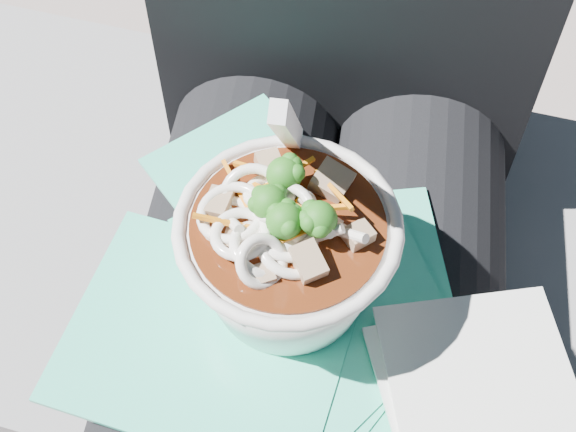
# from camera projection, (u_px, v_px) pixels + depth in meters

# --- Properties ---
(stone_ledge) EXTENTS (1.06, 0.63, 0.47)m
(stone_ledge) POSITION_uv_depth(u_px,v_px,m) (318.00, 352.00, 1.00)
(stone_ledge) COLOR slate
(stone_ledge) RESTS_ON ground
(lap) EXTENTS (0.32, 0.48, 0.16)m
(lap) POSITION_uv_depth(u_px,v_px,m) (307.00, 358.00, 0.66)
(lap) COLOR black
(lap) RESTS_ON stone_ledge
(person_body) EXTENTS (0.34, 0.94, 1.02)m
(person_body) POSITION_uv_depth(u_px,v_px,m) (321.00, 251.00, 0.69)
(person_body) COLOR black
(person_body) RESTS_ON ground
(plastic_bag) EXTENTS (0.31, 0.33, 0.02)m
(plastic_bag) POSITION_uv_depth(u_px,v_px,m) (291.00, 303.00, 0.59)
(plastic_bag) COLOR #32D3A9
(plastic_bag) RESTS_ON lap
(napkins) EXTENTS (0.16, 0.16, 0.01)m
(napkins) POSITION_uv_depth(u_px,v_px,m) (473.00, 384.00, 0.54)
(napkins) COLOR silver
(napkins) RESTS_ON plastic_bag
(udon_bowl) EXTENTS (0.17, 0.17, 0.20)m
(udon_bowl) POSITION_uv_depth(u_px,v_px,m) (287.00, 248.00, 0.54)
(udon_bowl) COLOR white
(udon_bowl) RESTS_ON plastic_bag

